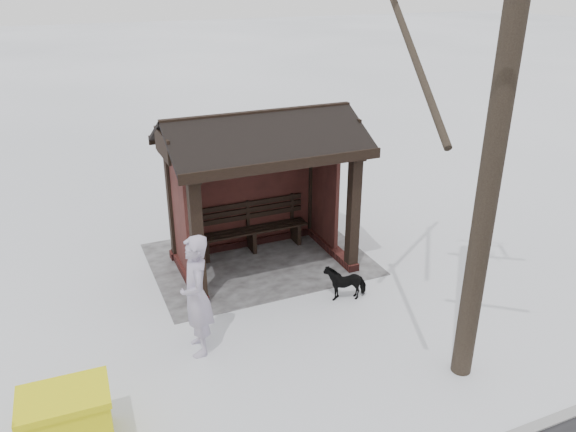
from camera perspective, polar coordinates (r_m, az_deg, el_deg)
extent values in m
plane|color=white|center=(11.26, -2.59, -4.85)|extent=(120.00, 120.00, 0.00)
cube|color=gray|center=(11.43, -2.95, -4.37)|extent=(4.20, 3.20, 0.02)
cube|color=#351513|center=(11.98, -4.14, -2.62)|extent=(3.30, 0.22, 0.16)
cube|color=#351513|center=(11.77, 4.24, -3.12)|extent=(0.22, 2.10, 0.16)
cube|color=#351513|center=(10.86, -10.05, -5.90)|extent=(0.22, 2.10, 0.16)
cube|color=black|center=(10.61, 6.64, 0.04)|extent=(0.20, 0.20, 2.30)
cube|color=black|center=(9.58, -9.19, -2.80)|extent=(0.20, 0.20, 2.30)
cube|color=black|center=(12.08, 2.44, 3.18)|extent=(0.20, 0.20, 2.30)
cube|color=black|center=(11.19, -11.55, 1.00)|extent=(0.20, 0.20, 2.30)
cube|color=black|center=(11.52, -4.31, 2.52)|extent=(2.80, 0.08, 2.14)
cube|color=black|center=(11.56, 3.70, 2.62)|extent=(0.08, 1.17, 2.14)
cube|color=black|center=(10.63, -10.90, 0.28)|extent=(0.08, 1.17, 2.14)
cube|color=black|center=(9.55, -0.91, 5.27)|extent=(3.40, 0.20, 0.18)
cube|color=black|center=(11.16, -4.48, 7.93)|extent=(3.40, 0.20, 0.18)
cylinder|color=black|center=(7.18, 21.26, 13.33)|extent=(0.29, 0.29, 8.55)
imported|color=#A69BB6|center=(8.48, -9.29, -8.01)|extent=(0.53, 0.74, 1.93)
imported|color=black|center=(10.08, 5.82, -6.63)|extent=(0.79, 0.49, 0.62)
cube|color=yellow|center=(7.68, -21.43, -19.04)|extent=(1.02, 0.70, 0.72)
cube|color=yellow|center=(7.43, -21.91, -16.72)|extent=(1.08, 0.76, 0.09)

